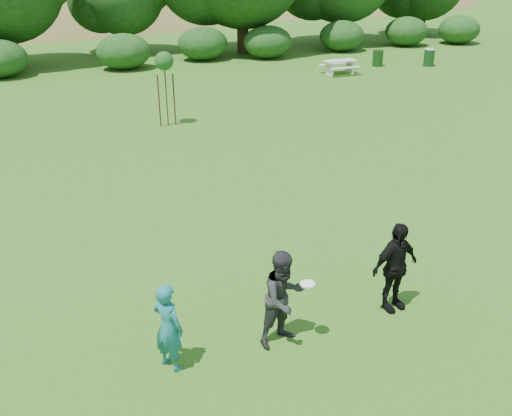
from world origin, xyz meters
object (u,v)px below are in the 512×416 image
Objects in this scene: sapling at (164,63)px; player_grey at (284,298)px; player_teal at (168,327)px; trash_can_near at (378,58)px; player_black at (395,267)px; picnic_table at (340,65)px; trash_can_lidded at (429,57)px.

player_grey is at bearing -97.30° from sapling.
sapling reaches higher than player_teal.
player_teal is at bearing -105.46° from sapling.
player_teal is 27.64m from trash_can_near.
player_teal is 0.88× the size of player_black.
sapling is 1.58× the size of picnic_table.
picnic_table is at bearing 54.12° from player_black.
sapling reaches higher than trash_can_lidded.
trash_can_lidded is (19.10, 19.62, -0.35)m from player_grey.
player_black is 24.98m from trash_can_near.
picnic_table is at bearing -68.42° from player_teal.
player_teal is 14.35m from sapling.
trash_can_lidded is at bearing 33.50° from player_grey.
player_black is 1.73× the size of trash_can_lidded.
picnic_table is at bearing 44.09° from player_grey.
picnic_table is (13.10, 19.68, -0.38)m from player_grey.
player_black is at bearing -87.50° from sapling.
player_teal reaches higher than trash_can_near.
trash_can_lidded reaches higher than trash_can_near.
trash_can_lidded is (17.33, 5.74, -1.88)m from sapling.
picnic_table is at bearing -161.09° from trash_can_near.
trash_can_lidded is at bearing 42.24° from player_black.
player_black reaches higher than player_teal.
sapling is at bearing -46.14° from player_teal.
sapling is at bearing -152.86° from picnic_table.
trash_can_lidded is (6.00, -0.06, 0.02)m from picnic_table.
sapling reaches higher than trash_can_near.
player_black is at bearing -121.43° from player_teal.
trash_can_lidded is (16.72, 19.54, -0.37)m from player_black.
trash_can_near is 16.24m from sapling.
player_grey is (2.02, -0.14, 0.10)m from player_teal.
sapling is at bearing -154.60° from trash_can_near.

